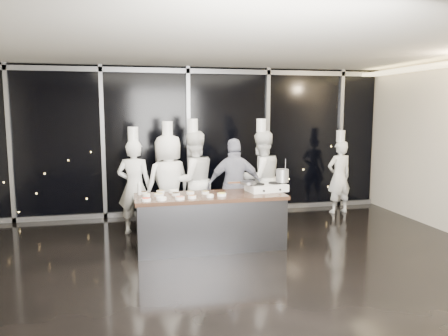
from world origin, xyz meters
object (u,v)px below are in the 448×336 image
at_px(demo_counter, 211,221).
at_px(chef_side, 339,176).
at_px(frying_pan, 248,183).
at_px(chef_right, 261,178).
at_px(chef_far_left, 134,186).
at_px(chef_center, 193,180).
at_px(stock_pot, 282,176).
at_px(stove, 266,187).
at_px(chef_left, 168,183).
at_px(guest, 235,186).

bearing_deg(demo_counter, chef_side, 29.33).
xyz_separation_m(frying_pan, chef_right, (0.58, 1.11, -0.12)).
xyz_separation_m(chef_far_left, chef_center, (1.10, 0.06, 0.06)).
bearing_deg(chef_center, chef_side, 174.32).
distance_m(stock_pot, chef_right, 1.04).
bearing_deg(chef_side, chef_far_left, 0.71).
relative_size(stove, chef_far_left, 0.36).
height_order(stove, chef_left, chef_left).
height_order(stove, chef_side, chef_side).
xyz_separation_m(demo_counter, stove, (1.00, 0.10, 0.51)).
distance_m(demo_counter, stock_pot, 1.49).
bearing_deg(chef_right, chef_far_left, -15.92).
bearing_deg(guest, chef_center, -22.51).
distance_m(demo_counter, chef_far_left, 1.71).
relative_size(chef_left, chef_side, 1.13).
xyz_separation_m(stock_pot, chef_right, (-0.07, 1.02, -0.20)).
relative_size(chef_far_left, chef_center, 0.94).
height_order(stove, guest, guest).
bearing_deg(chef_side, chef_left, 3.15).
height_order(chef_left, chef_center, chef_center).
height_order(frying_pan, chef_center, chef_center).
height_order(frying_pan, chef_right, chef_right).
xyz_separation_m(stock_pot, chef_side, (1.95, 1.67, -0.32)).
bearing_deg(chef_left, stove, 124.78).
height_order(demo_counter, stove, stove).
xyz_separation_m(demo_counter, guest, (0.62, 0.83, 0.43)).
distance_m(chef_far_left, chef_side, 4.52).
relative_size(demo_counter, chef_left, 1.18).
relative_size(stove, stock_pot, 3.19).
relative_size(frying_pan, chef_left, 0.25).
bearing_deg(frying_pan, stock_pot, -0.37).
height_order(demo_counter, frying_pan, frying_pan).
bearing_deg(frying_pan, stove, -3.21).
relative_size(chef_center, guest, 1.20).
height_order(chef_far_left, chef_side, chef_far_left).
relative_size(stock_pot, chef_side, 0.12).
height_order(chef_far_left, guest, chef_far_left).
bearing_deg(chef_center, frying_pan, 107.80).
height_order(demo_counter, chef_right, chef_right).
xyz_separation_m(chef_center, chef_side, (3.36, 0.64, -0.13)).
relative_size(demo_counter, chef_center, 1.16).
relative_size(chef_right, chef_side, 1.15).
bearing_deg(chef_side, guest, 12.52).
bearing_deg(stock_pot, chef_center, 143.95).
relative_size(chef_far_left, chef_left, 0.95).
bearing_deg(chef_center, chef_left, -1.01).
bearing_deg(demo_counter, stock_pot, 7.13).
relative_size(chef_far_left, guest, 1.12).
distance_m(stock_pot, guest, 0.99).
height_order(chef_center, chef_side, chef_center).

